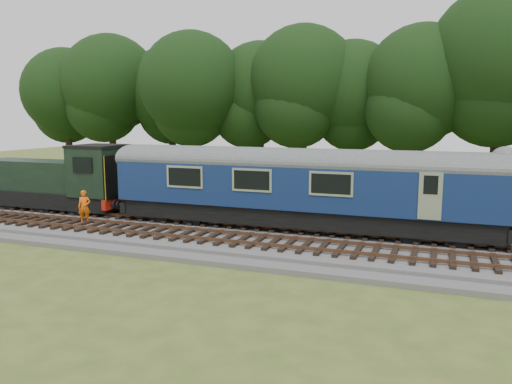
% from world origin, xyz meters
% --- Properties ---
extents(ground, '(120.00, 120.00, 0.00)m').
position_xyz_m(ground, '(0.00, 0.00, 0.00)').
color(ground, '#425B21').
rests_on(ground, ground).
extents(ballast, '(70.00, 7.00, 0.35)m').
position_xyz_m(ballast, '(0.00, 0.00, 0.17)').
color(ballast, '#4C4C4F').
rests_on(ballast, ground).
extents(track_north, '(67.20, 2.40, 0.21)m').
position_xyz_m(track_north, '(0.00, 1.40, 0.42)').
color(track_north, black).
rests_on(track_north, ballast).
extents(track_south, '(67.20, 2.40, 0.21)m').
position_xyz_m(track_south, '(0.00, -1.60, 0.42)').
color(track_south, black).
rests_on(track_south, ballast).
extents(fence, '(64.00, 0.12, 1.00)m').
position_xyz_m(fence, '(0.00, 4.50, 0.00)').
color(fence, '#6B6054').
rests_on(fence, ground).
extents(tree_line, '(70.00, 8.00, 18.00)m').
position_xyz_m(tree_line, '(0.00, 22.00, 0.00)').
color(tree_line, black).
rests_on(tree_line, ground).
extents(dmu_railcar, '(18.05, 2.86, 3.88)m').
position_xyz_m(dmu_railcar, '(0.96, 1.40, 2.61)').
color(dmu_railcar, black).
rests_on(dmu_railcar, ground).
extents(shunter_loco, '(8.91, 2.60, 3.38)m').
position_xyz_m(shunter_loco, '(-12.97, 1.40, 1.97)').
color(shunter_loco, black).
rests_on(shunter_loco, ground).
extents(worker, '(0.72, 0.65, 1.64)m').
position_xyz_m(worker, '(-9.31, -1.06, 1.17)').
color(worker, '#F7620D').
rests_on(worker, ballast).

